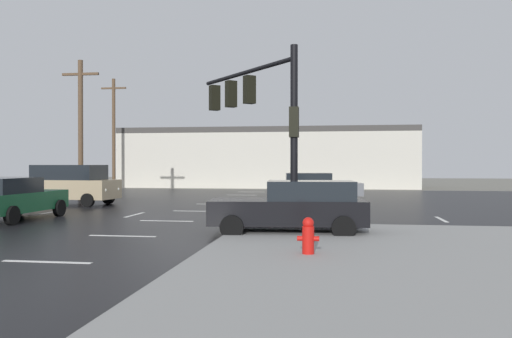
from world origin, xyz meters
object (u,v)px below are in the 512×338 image
(utility_pole_far, at_px, (81,127))
(sedan_grey, at_px, (317,186))
(fire_hydrant, at_px, (308,235))
(sedan_green, at_px, (12,198))
(utility_pole_distant, at_px, (114,131))
(traffic_signal_mast, at_px, (259,107))
(suv_tan, at_px, (69,184))
(sedan_black, at_px, (294,206))

(utility_pole_far, bearing_deg, sedan_grey, 4.02)
(fire_hydrant, xyz_separation_m, sedan_green, (-11.10, 6.22, 0.32))
(sedan_green, height_order, sedan_grey, same)
(sedan_green, relative_size, utility_pole_distant, 0.49)
(fire_hydrant, distance_m, utility_pole_distant, 35.79)
(traffic_signal_mast, distance_m, suv_tan, 13.55)
(fire_hydrant, height_order, utility_pole_far, utility_pole_far)
(fire_hydrant, relative_size, suv_tan, 0.16)
(traffic_signal_mast, xyz_separation_m, sedan_green, (-9.22, 0.51, -3.13))
(sedan_black, height_order, utility_pole_far, utility_pole_far)
(sedan_grey, xyz_separation_m, suv_tan, (-12.38, -4.36, 0.24))
(sedan_black, distance_m, sedan_grey, 13.92)
(sedan_black, xyz_separation_m, sedan_green, (-10.51, 2.41, 0.00))
(sedan_black, distance_m, suv_tan, 15.41)
(traffic_signal_mast, relative_size, fire_hydrant, 6.94)
(sedan_black, xyz_separation_m, utility_pole_far, (-13.21, 12.97, 3.39))
(utility_pole_far, bearing_deg, sedan_black, -44.48)
(traffic_signal_mast, bearing_deg, sedan_green, 46.62)
(fire_hydrant, height_order, utility_pole_distant, utility_pole_distant)
(traffic_signal_mast, height_order, utility_pole_far, utility_pole_far)
(sedan_black, distance_m, utility_pole_far, 18.82)
(sedan_green, relative_size, suv_tan, 0.92)
(sedan_green, xyz_separation_m, sedan_grey, (10.80, 11.51, 0.00))
(sedan_grey, xyz_separation_m, utility_pole_far, (-13.50, -0.95, 3.39))
(traffic_signal_mast, relative_size, sedan_grey, 1.18)
(fire_hydrant, xyz_separation_m, sedan_black, (-0.59, 3.80, 0.32))
(traffic_signal_mast, distance_m, fire_hydrant, 6.93)
(fire_hydrant, xyz_separation_m, utility_pole_far, (-13.80, 16.77, 3.70))
(traffic_signal_mast, height_order, fire_hydrant, traffic_signal_mast)
(traffic_signal_mast, distance_m, sedan_grey, 12.51)
(fire_hydrant, height_order, sedan_black, sedan_black)
(traffic_signal_mast, distance_m, sedan_green, 9.75)
(fire_hydrant, height_order, sedan_green, sedan_green)
(traffic_signal_mast, relative_size, utility_pole_far, 0.68)
(sedan_black, bearing_deg, sedan_grey, -95.93)
(fire_hydrant, bearing_deg, sedan_green, 150.75)
(sedan_grey, xyz_separation_m, utility_pole_distant, (-17.60, 12.96, 4.05))
(sedan_green, bearing_deg, traffic_signal_mast, -92.85)
(sedan_green, xyz_separation_m, utility_pole_far, (-2.70, 10.56, 3.39))
(suv_tan, relative_size, utility_pole_distant, 0.53)
(sedan_black, bearing_deg, suv_tan, -43.07)
(sedan_black, bearing_deg, fire_hydrant, 94.17)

